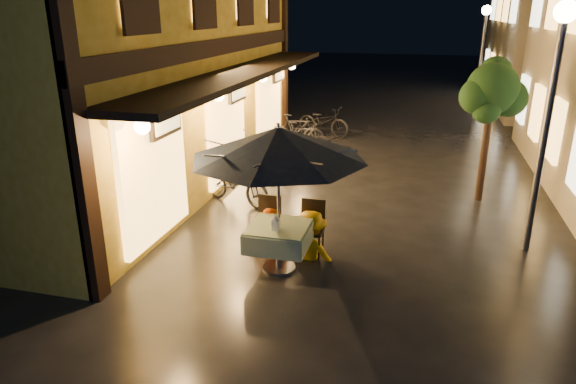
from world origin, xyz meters
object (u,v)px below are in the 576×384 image
(bicycle_0, at_px, (236,183))
(person_orange, at_px, (269,209))
(table_lantern, at_px, (275,222))
(person_yellow, at_px, (311,213))
(patio_umbrella, at_px, (278,143))
(streetlamp_near, at_px, (553,86))
(cafe_table, at_px, (279,236))

(bicycle_0, bearing_deg, person_orange, -125.48)
(table_lantern, relative_size, person_yellow, 0.15)
(person_yellow, distance_m, bicycle_0, 3.03)
(patio_umbrella, relative_size, table_lantern, 11.20)
(patio_umbrella, height_order, bicycle_0, patio_umbrella)
(streetlamp_near, relative_size, person_yellow, 2.60)
(table_lantern, distance_m, person_orange, 0.86)
(bicycle_0, bearing_deg, patio_umbrella, -126.25)
(person_orange, relative_size, person_yellow, 0.99)
(streetlamp_near, xyz_separation_m, table_lantern, (-4.10, -2.00, -2.00))
(table_lantern, distance_m, person_yellow, 0.88)
(person_yellow, bearing_deg, person_orange, 6.28)
(cafe_table, xyz_separation_m, person_orange, (-0.34, 0.60, 0.22))
(patio_umbrella, height_order, table_lantern, patio_umbrella)
(table_lantern, bearing_deg, person_orange, 113.55)
(streetlamp_near, xyz_separation_m, cafe_table, (-4.10, -1.81, -2.33))
(streetlamp_near, height_order, person_orange, streetlamp_near)
(cafe_table, distance_m, person_yellow, 0.75)
(patio_umbrella, xyz_separation_m, table_lantern, (-0.00, -0.18, -1.23))
(table_lantern, bearing_deg, bicycle_0, 120.83)
(cafe_table, distance_m, patio_umbrella, 1.56)
(bicycle_0, bearing_deg, person_yellow, -113.66)
(person_yellow, xyz_separation_m, bicycle_0, (-2.13, 2.13, -0.33))
(person_orange, bearing_deg, cafe_table, 115.85)
(bicycle_0, bearing_deg, streetlamp_near, -77.55)
(patio_umbrella, xyz_separation_m, bicycle_0, (-1.73, 2.72, -1.67))
(streetlamp_near, distance_m, patio_umbrella, 4.55)
(streetlamp_near, height_order, person_yellow, streetlamp_near)
(person_yellow, bearing_deg, patio_umbrella, 62.46)
(cafe_table, height_order, table_lantern, table_lantern)
(cafe_table, relative_size, bicycle_0, 0.54)
(cafe_table, bearing_deg, bicycle_0, 122.50)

